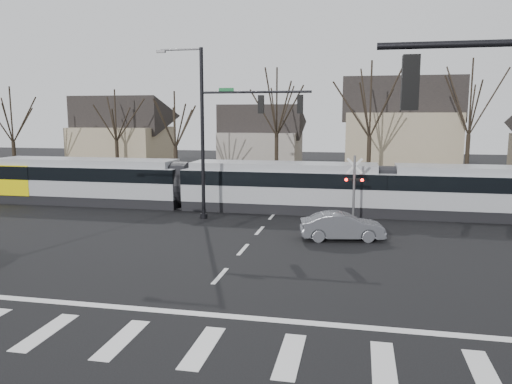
# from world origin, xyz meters

# --- Properties ---
(ground) EXTENTS (140.00, 140.00, 0.00)m
(ground) POSITION_xyz_m (0.00, 0.00, 0.00)
(ground) COLOR black
(grass_verge) EXTENTS (140.00, 28.00, 0.01)m
(grass_verge) POSITION_xyz_m (0.00, 32.00, 0.01)
(grass_verge) COLOR #38331E
(grass_verge) RESTS_ON ground
(crosswalk) EXTENTS (27.00, 2.60, 0.01)m
(crosswalk) POSITION_xyz_m (0.00, -4.00, 0.01)
(crosswalk) COLOR silver
(crosswalk) RESTS_ON ground
(stop_line) EXTENTS (28.00, 0.35, 0.01)m
(stop_line) POSITION_xyz_m (0.00, -1.80, 0.01)
(stop_line) COLOR silver
(stop_line) RESTS_ON ground
(lane_dashes) EXTENTS (0.18, 30.00, 0.01)m
(lane_dashes) POSITION_xyz_m (0.00, 16.00, 0.01)
(lane_dashes) COLOR silver
(lane_dashes) RESTS_ON ground
(rail_pair) EXTENTS (90.00, 1.52, 0.06)m
(rail_pair) POSITION_xyz_m (0.00, 15.80, 0.03)
(rail_pair) COLOR #59595E
(rail_pair) RESTS_ON ground
(tram) EXTENTS (42.18, 3.13, 3.20)m
(tram) POSITION_xyz_m (0.19, 16.00, 1.74)
(tram) COLOR gray
(tram) RESTS_ON ground
(sedan) EXTENTS (3.02, 4.75, 1.39)m
(sedan) POSITION_xyz_m (4.50, 8.89, 0.69)
(sedan) COLOR #52545A
(sedan) RESTS_ON ground
(signal_pole_far) EXTENTS (9.28, 0.44, 10.20)m
(signal_pole_far) POSITION_xyz_m (-2.41, 12.50, 5.70)
(signal_pole_far) COLOR black
(signal_pole_far) RESTS_ON ground
(rail_crossing_signal) EXTENTS (1.08, 0.36, 4.00)m
(rail_crossing_signal) POSITION_xyz_m (5.00, 12.79, 1.89)
(rail_crossing_signal) COLOR #59595B
(rail_crossing_signal) RESTS_ON ground
(tree_row) EXTENTS (59.20, 7.20, 10.00)m
(tree_row) POSITION_xyz_m (2.00, 26.00, 5.00)
(tree_row) COLOR black
(tree_row) RESTS_ON ground
(house_a) EXTENTS (9.72, 8.64, 8.60)m
(house_a) POSITION_xyz_m (-20.00, 34.00, 4.46)
(house_a) COLOR gray
(house_a) RESTS_ON ground
(house_b) EXTENTS (8.64, 7.56, 7.65)m
(house_b) POSITION_xyz_m (-5.00, 36.00, 3.97)
(house_b) COLOR gray
(house_b) RESTS_ON ground
(house_c) EXTENTS (10.80, 8.64, 10.10)m
(house_c) POSITION_xyz_m (9.00, 33.00, 5.23)
(house_c) COLOR gray
(house_c) RESTS_ON ground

